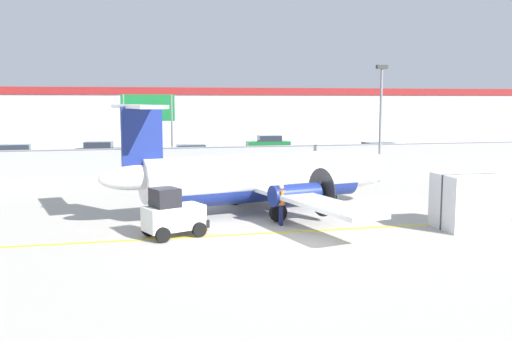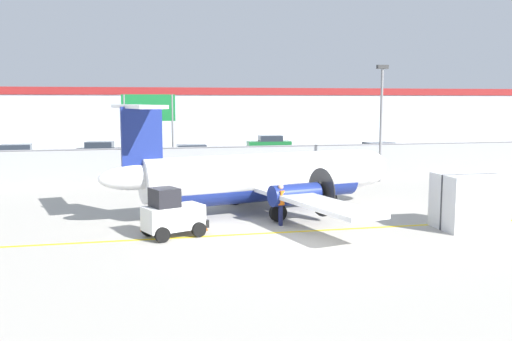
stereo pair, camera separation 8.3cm
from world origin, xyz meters
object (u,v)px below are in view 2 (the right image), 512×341
(commuter_airplane, at_px, (266,177))
(parked_car_4, at_px, (380,152))
(traffic_cone_near_left, at_px, (145,223))
(traffic_cone_near_right, at_px, (203,222))
(baggage_tug, at_px, (172,214))
(parked_car_1, at_px, (101,151))
(traffic_cone_far_left, at_px, (183,203))
(ground_crew_worker, at_px, (281,202))
(apron_light_pole, at_px, (381,113))
(parked_car_3, at_px, (269,144))
(cargo_container, at_px, (469,201))
(parked_car_0, at_px, (18,155))
(highway_sign, at_px, (149,115))
(parked_car_2, at_px, (190,155))

(commuter_airplane, distance_m, parked_car_4, 22.70)
(traffic_cone_near_left, relative_size, parked_car_4, 0.15)
(traffic_cone_near_right, bearing_deg, baggage_tug, -145.68)
(parked_car_1, bearing_deg, baggage_tug, -75.05)
(parked_car_1, bearing_deg, traffic_cone_far_left, -71.10)
(baggage_tug, relative_size, ground_crew_worker, 1.51)
(apron_light_pole, bearing_deg, ground_crew_worker, -130.96)
(traffic_cone_near_left, relative_size, apron_light_pole, 0.09)
(parked_car_3, bearing_deg, ground_crew_worker, 80.12)
(traffic_cone_near_right, xyz_separation_m, parked_car_3, (10.69, 31.91, 0.58))
(cargo_container, distance_m, parked_car_0, 34.87)
(cargo_container, relative_size, parked_car_0, 0.57)
(parked_car_1, xyz_separation_m, apron_light_pole, (17.66, -15.87, 3.41))
(baggage_tug, distance_m, parked_car_3, 34.88)
(ground_crew_worker, xyz_separation_m, parked_car_4, (14.04, 20.85, -0.06))
(traffic_cone_near_left, xyz_separation_m, highway_sign, (0.86, 16.96, 3.83))
(parked_car_2, bearing_deg, commuter_airplane, 94.69)
(cargo_container, relative_size, traffic_cone_far_left, 3.81)
(traffic_cone_near_left, bearing_deg, apron_light_pole, 35.48)
(traffic_cone_near_right, distance_m, parked_car_1, 27.38)
(parked_car_1, distance_m, highway_sign, 10.71)
(ground_crew_worker, distance_m, parked_car_3, 32.59)
(parked_car_4, xyz_separation_m, apron_light_pole, (-4.62, -9.99, 3.41))
(parked_car_2, bearing_deg, apron_light_pole, 134.86)
(parked_car_4, distance_m, highway_sign, 19.30)
(parked_car_0, distance_m, apron_light_pole, 28.02)
(baggage_tug, bearing_deg, traffic_cone_near_right, 12.32)
(traffic_cone_near_left, bearing_deg, baggage_tug, -52.31)
(parked_car_3, bearing_deg, traffic_cone_near_left, 71.01)
(traffic_cone_near_right, relative_size, parked_car_4, 0.15)
(parked_car_0, bearing_deg, traffic_cone_near_right, -68.65)
(apron_light_pole, bearing_deg, parked_car_2, 134.60)
(ground_crew_worker, bearing_deg, cargo_container, 169.10)
(parked_car_3, distance_m, parked_car_4, 12.72)
(parked_car_1, distance_m, parked_car_3, 16.47)
(traffic_cone_far_left, distance_m, parked_car_3, 29.66)
(traffic_cone_near_left, xyz_separation_m, parked_car_0, (-8.96, 24.89, 0.58))
(ground_crew_worker, xyz_separation_m, apron_light_pole, (9.43, 10.86, 3.35))
(baggage_tug, bearing_deg, parked_car_2, 60.19)
(cargo_container, bearing_deg, baggage_tug, 174.03)
(parked_car_4, distance_m, apron_light_pole, 11.52)
(parked_car_4, relative_size, highway_sign, 0.80)
(apron_light_pole, bearing_deg, traffic_cone_near_right, -138.92)
(parked_car_2, bearing_deg, traffic_cone_near_right, 85.40)
(parked_car_3, relative_size, highway_sign, 0.78)
(traffic_cone_near_left, distance_m, traffic_cone_far_left, 4.40)
(traffic_cone_near_right, bearing_deg, commuter_airplane, 43.32)
(cargo_container, distance_m, traffic_cone_near_right, 10.61)
(traffic_cone_near_right, xyz_separation_m, parked_car_0, (-11.21, 25.30, 0.58))
(traffic_cone_near_right, bearing_deg, parked_car_3, 71.47)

